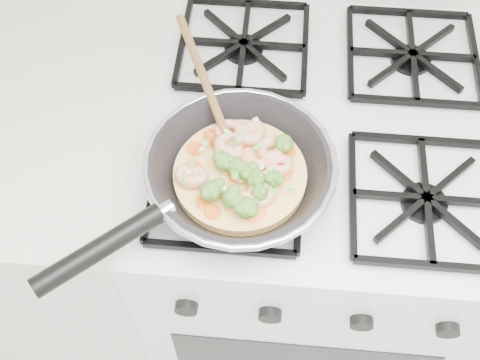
{
  "coord_description": "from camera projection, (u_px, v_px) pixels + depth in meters",
  "views": [
    {
      "loc": [
        -0.09,
        1.06,
        1.69
      ],
      "look_at": [
        -0.13,
        1.55,
        0.93
      ],
      "focal_mm": 44.97,
      "sensor_mm": 36.0,
      "label": 1
    }
  ],
  "objects": [
    {
      "name": "stove",
      "position": [
        302.0,
        243.0,
        1.37
      ],
      "size": [
        0.6,
        0.6,
        0.92
      ],
      "color": "white",
      "rests_on": "ground"
    },
    {
      "name": "skillet",
      "position": [
        237.0,
        172.0,
        0.88
      ],
      "size": [
        0.4,
        0.49,
        0.09
      ],
      "rotation": [
        0.0,
        0.0,
        -0.23
      ],
      "color": "black",
      "rests_on": "stove"
    }
  ]
}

